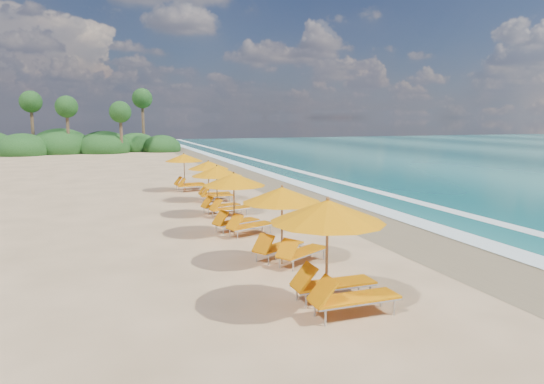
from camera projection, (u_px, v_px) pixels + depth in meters
name	position (u px, v px, depth m)	size (l,w,h in m)	color
ground	(272.00, 220.00, 20.80)	(160.00, 160.00, 0.00)	tan
wet_sand	(355.00, 214.00, 22.14)	(4.00, 160.00, 0.01)	#887551
surf_foam	(405.00, 209.00, 23.03)	(4.00, 160.00, 0.01)	white
station_0	(335.00, 247.00, 10.88)	(2.79, 2.56, 2.61)	olive
station_1	(286.00, 219.00, 14.46)	(3.20, 3.20, 2.38)	olive
station_2	(238.00, 199.00, 18.07)	(3.03, 2.98, 2.37)	olive
station_3	(221.00, 187.00, 21.62)	(2.78, 2.68, 2.27)	olive
station_4	(212.00, 178.00, 25.37)	(2.38, 2.21, 2.15)	olive
station_5	(187.00, 169.00, 28.92)	(2.57, 2.40, 2.27)	olive
treeline	(70.00, 145.00, 59.67)	(25.80, 8.80, 9.74)	#163D14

